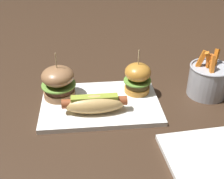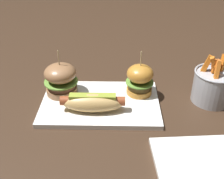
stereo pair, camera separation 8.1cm
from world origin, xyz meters
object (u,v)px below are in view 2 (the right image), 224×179
hot_dog (93,102)px  fries_bucket (213,85)px  slider_right (140,79)px  platter_main (100,103)px  side_plate (208,172)px  slider_left (61,79)px

hot_dog → fries_bucket: (0.35, 0.08, 0.01)m
slider_right → fries_bucket: size_ratio=0.95×
platter_main → hot_dog: hot_dog is taller
platter_main → fries_bucket: (0.33, 0.03, 0.04)m
hot_dog → side_plate: bearing=-38.5°
platter_main → hot_dog: size_ratio=1.92×
fries_bucket → side_plate: bearing=-106.0°
slider_left → fries_bucket: slider_left is taller
platter_main → slider_left: bearing=160.3°
platter_main → side_plate: bearing=-46.0°
fries_bucket → platter_main: bearing=-174.2°
slider_right → fries_bucket: 0.21m
hot_dog → slider_left: size_ratio=1.26×
slider_left → slider_right: (0.23, 0.00, -0.00)m
slider_left → fries_bucket: 0.45m
slider_right → fries_bucket: bearing=-3.7°
side_plate → fries_bucket: bearing=74.0°
slider_left → fries_bucket: bearing=-1.2°
hot_dog → fries_bucket: bearing=12.7°
fries_bucket → side_plate: fries_bucket is taller
platter_main → slider_left: 0.14m
hot_dog → slider_right: bearing=34.7°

